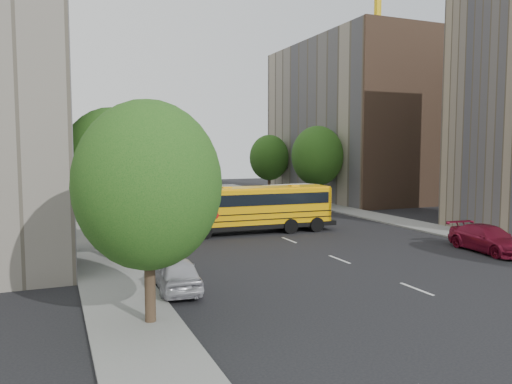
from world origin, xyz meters
TOP-DOWN VIEW (x-y plane):
  - ground at (0.00, 0.00)m, footprint 120.00×120.00m
  - sidewalk_left at (-11.50, 5.00)m, footprint 3.00×80.00m
  - sidewalk_right at (11.50, 5.00)m, footprint 3.00×80.00m
  - lane_markings at (0.00, 10.00)m, footprint 0.15×64.00m
  - building_left_redbrick at (-18.00, 28.00)m, footprint 10.00×15.00m
  - building_right_far at (18.00, 20.00)m, footprint 10.00×22.00m
  - building_right_sidewall at (18.00, 9.00)m, footprint 10.10×0.30m
  - tower_crane at (30.25, 28.00)m, footprint 28.50×1.20m
  - street_tree_0 at (-11.00, -14.00)m, footprint 4.80×4.80m
  - street_tree_1 at (-11.00, -4.00)m, footprint 5.12×5.12m
  - street_tree_2 at (-11.00, 14.00)m, footprint 4.99×4.99m
  - street_tree_4 at (11.00, 14.00)m, footprint 5.25×5.25m
  - street_tree_5 at (11.00, 26.00)m, footprint 4.86×4.86m
  - school_bus at (-1.07, 1.52)m, footprint 11.61×3.17m
  - safari_truck at (5.30, 9.14)m, footprint 6.44×3.45m
  - parked_car_0 at (-9.26, -10.40)m, footprint 1.98×4.27m
  - parked_car_1 at (-9.60, 10.47)m, footprint 1.53×4.38m
  - parked_car_2 at (-9.38, 21.73)m, footprint 2.47×5.12m
  - parked_car_3 at (8.80, -9.52)m, footprint 2.57×5.31m
  - parked_car_4 at (8.80, 12.32)m, footprint 1.68×3.98m

SIDE VIEW (x-z plane):
  - ground at x=0.00m, z-range 0.00..0.00m
  - lane_markings at x=0.00m, z-range 0.00..0.01m
  - sidewalk_left at x=-11.50m, z-range 0.00..0.12m
  - sidewalk_right at x=11.50m, z-range 0.00..0.12m
  - parked_car_4 at x=8.80m, z-range 0.00..1.34m
  - parked_car_2 at x=-9.38m, z-range 0.00..1.41m
  - parked_car_0 at x=-9.26m, z-range 0.00..1.41m
  - parked_car_1 at x=-9.60m, z-range 0.00..1.44m
  - parked_car_3 at x=8.80m, z-range 0.00..1.49m
  - safari_truck at x=5.30m, z-range 0.08..2.70m
  - school_bus at x=-1.07m, z-range 0.19..3.44m
  - street_tree_0 at x=-11.00m, z-range 0.94..8.35m
  - street_tree_5 at x=11.00m, z-range 0.95..8.46m
  - street_tree_2 at x=-11.00m, z-range 0.97..8.68m
  - street_tree_1 at x=-11.00m, z-range 1.00..8.90m
  - street_tree_4 at x=11.00m, z-range 1.02..9.13m
  - building_left_redbrick at x=-18.00m, z-range 0.00..13.00m
  - building_right_far at x=18.00m, z-range 0.00..18.00m
  - building_right_sidewall at x=18.00m, z-range 0.00..18.00m
  - tower_crane at x=30.25m, z-range 6.60..42.35m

